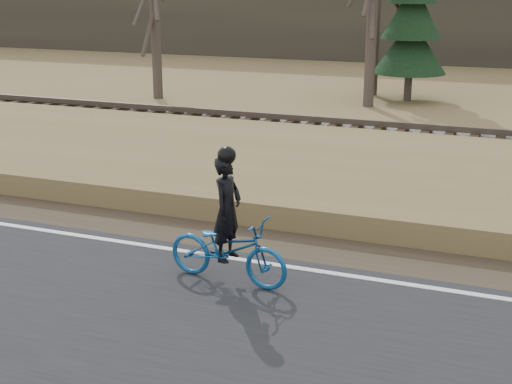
% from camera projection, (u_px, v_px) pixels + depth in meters
% --- Properties ---
extents(ground, '(120.00, 120.00, 0.00)m').
position_uv_depth(ground, '(507.00, 310.00, 9.60)').
color(ground, brown).
rests_on(ground, ground).
extents(edge_line, '(120.00, 0.12, 0.01)m').
position_uv_depth(edge_line, '(508.00, 299.00, 9.76)').
color(edge_line, silver).
rests_on(edge_line, road).
extents(shoulder, '(120.00, 1.60, 0.04)m').
position_uv_depth(shoulder, '(511.00, 275.00, 10.66)').
color(shoulder, '#473A2B').
rests_on(shoulder, ground).
extents(cyclist, '(1.93, 0.83, 2.01)m').
position_uv_depth(cyclist, '(228.00, 240.00, 10.18)').
color(cyclist, '#134C86').
rests_on(cyclist, road).
extents(conifer, '(2.60, 2.60, 6.58)m').
position_uv_depth(conifer, '(413.00, 13.00, 25.02)').
color(conifer, '#4A3E36').
rests_on(conifer, ground).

